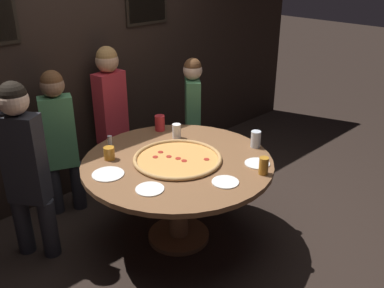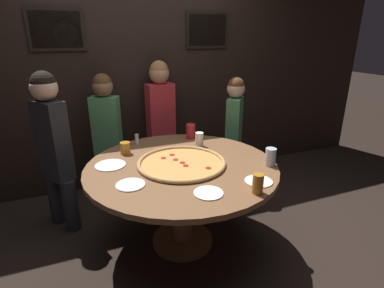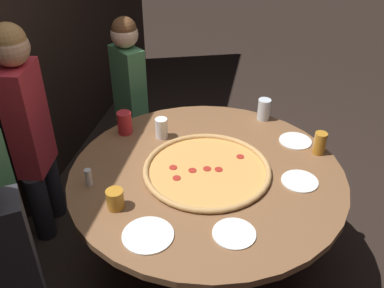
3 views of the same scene
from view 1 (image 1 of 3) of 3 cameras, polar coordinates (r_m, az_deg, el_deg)
The scene contains 18 objects.
ground_plane at distance 3.76m, azimuth -1.78°, elevation -12.30°, with size 24.00×24.00×0.00m, color black.
back_wall at distance 4.23m, azimuth -14.78°, elevation 10.75°, with size 6.40×0.08×2.60m.
dining_table at distance 3.44m, azimuth -1.91°, elevation -4.25°, with size 1.51×1.51×0.74m.
giant_pizza at distance 3.36m, azimuth -1.97°, elevation -1.98°, with size 0.70×0.70×0.03m.
drink_cup_far_right at distance 3.61m, azimuth 8.49°, elevation 0.65°, with size 0.08×0.08×0.14m, color silver.
drink_cup_near_right at distance 3.43m, azimuth -10.98°, elevation -1.22°, with size 0.09×0.09×0.10m, color #BC7A23.
drink_cup_by_shaker at distance 3.91m, azimuth -4.32°, elevation 2.81°, with size 0.09×0.09×0.14m, color #B22328.
drink_cup_centre_back at distance 3.74m, azimuth -2.07°, elevation 1.73°, with size 0.07×0.07×0.13m, color white.
drink_cup_far_left at distance 3.18m, azimuth 9.53°, elevation -2.88°, with size 0.07×0.07×0.13m, color #BC7A23.
white_plate_left_side at distance 3.07m, azimuth 4.46°, elevation -5.07°, with size 0.20×0.20×0.01m, color white.
white_plate_beside_cup at distance 3.22m, azimuth -11.13°, elevation -3.97°, with size 0.24×0.24×0.01m, color white.
white_plate_far_back at distance 3.35m, azimuth 8.69°, elevation -2.58°, with size 0.20×0.20×0.01m, color white.
white_plate_near_front at distance 2.99m, azimuth -5.64°, elevation -6.00°, with size 0.20×0.20×0.01m, color white.
condiment_shaker at distance 3.65m, azimuth -10.89°, elevation 0.37°, with size 0.04×0.04×0.10m.
diner_centre_back at distance 4.26m, azimuth -10.74°, elevation 4.41°, with size 0.37×0.22×1.45m.
diner_far_right at distance 4.42m, azimuth 0.08°, elevation 4.34°, with size 0.30×0.32×1.29m.
diner_side_left at distance 3.40m, azimuth -21.43°, elevation -2.35°, with size 0.31×0.37×1.44m.
diner_far_left at distance 3.93m, azimuth -17.28°, elevation 1.12°, with size 0.36×0.25×1.35m.
Camera 1 is at (-2.02, -2.23, 2.25)m, focal length 40.00 mm.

